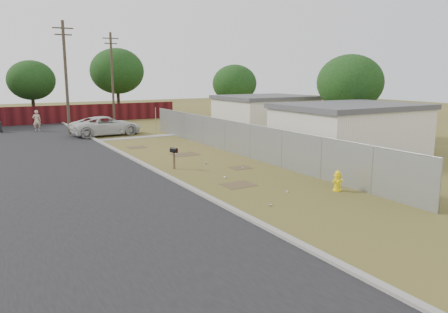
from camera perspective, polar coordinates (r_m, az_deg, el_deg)
ground at (r=24.07m, az=-2.78°, el=-0.92°), size 120.00×120.00×0.00m
street at (r=29.69m, az=-21.83°, el=0.57°), size 15.10×60.00×0.12m
chainlink_fence at (r=26.33m, az=2.23°, el=1.85°), size 0.10×27.06×2.02m
privacy_fence at (r=46.39m, az=-24.08°, el=4.89°), size 30.00×0.12×1.80m
utility_poles at (r=42.24m, az=-20.64°, el=9.82°), size 12.60×8.24×9.00m
houses at (r=31.79m, az=10.30°, el=4.60°), size 9.30×17.24×3.10m
horizon_trees at (r=46.02m, az=-15.64°, el=10.04°), size 33.32×31.94×7.78m
fire_hydrant at (r=18.96m, az=14.61°, el=-3.12°), size 0.47×0.47×0.91m
mailbox at (r=22.67m, az=-6.57°, el=0.57°), size 0.32×0.48×1.11m
pickup_truck at (r=36.36m, az=-15.12°, el=3.90°), size 5.72×2.94×1.54m
pedestrian at (r=40.87m, az=-23.26°, el=4.31°), size 0.72×0.52×1.83m
scattered_litter at (r=21.43m, az=0.64°, el=-2.25°), size 2.75×11.69×0.07m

